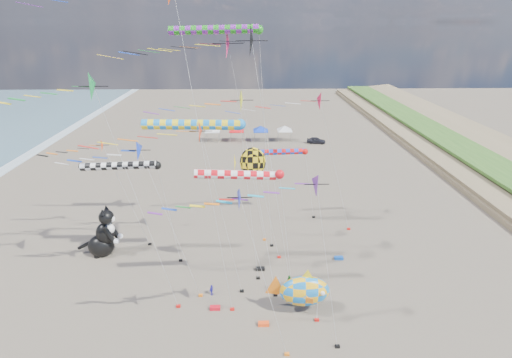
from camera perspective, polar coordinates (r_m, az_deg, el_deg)
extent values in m
cone|color=#EBF31A|center=(36.82, -1.05, 11.22)|extent=(2.19, 2.34, 2.41)
cylinder|color=#B2B2B2|center=(39.23, 1.31, -0.88)|extent=(3.15, 0.02, 16.74)
cube|color=black|center=(43.16, 3.33, -11.06)|extent=(0.36, 0.24, 0.20)
cone|color=#FF4A1B|center=(43.08, -19.34, 4.16)|extent=(1.40, 1.50, 1.55)
cylinder|color=#B2B2B2|center=(44.66, -17.04, -2.75)|extent=(2.33, 0.02, 11.35)
cube|color=black|center=(46.86, -14.93, -8.98)|extent=(0.36, 0.24, 0.20)
cone|color=blue|center=(32.33, -14.56, 3.83)|extent=(1.77, 1.90, 1.96)
cylinder|color=#B2B2B2|center=(34.70, -11.01, -7.08)|extent=(3.09, 0.02, 13.87)
cube|color=black|center=(38.20, -7.90, -16.14)|extent=(0.36, 0.24, 0.20)
cone|color=#1C2BC6|center=(25.15, -1.31, -2.69)|extent=(1.66, 1.77, 1.83)
cylinder|color=#B2B2B2|center=(28.47, 1.82, -14.68)|extent=(2.92, 0.02, 13.01)
cube|color=black|center=(32.76, 4.45, -23.68)|extent=(0.36, 0.24, 0.20)
cone|color=#E92363|center=(40.00, -3.23, 18.87)|extent=(3.02, 3.23, 3.33)
cylinder|color=#B2B2B2|center=(41.87, -0.79, 4.05)|extent=(3.14, 0.02, 21.49)
cube|color=black|center=(46.23, 1.23, -8.62)|extent=(0.36, 0.24, 0.20)
cone|color=#691E9D|center=(25.90, 8.66, -0.63)|extent=(1.67, 1.79, 1.84)
cylinder|color=#B2B2B2|center=(29.35, 10.23, -13.05)|extent=(2.38, 0.02, 13.66)
cube|color=black|center=(33.81, 11.54, -22.38)|extent=(0.36, 0.24, 0.20)
cone|color=red|center=(31.66, -5.80, 7.04)|extent=(1.88, 2.01, 2.07)
cylinder|color=#B2B2B2|center=(34.35, -3.75, -5.52)|extent=(1.90, 0.02, 15.45)
cube|color=black|center=(38.39, -2.02, -15.70)|extent=(0.36, 0.24, 0.20)
cylinder|color=#B2B2B2|center=(30.09, -5.69, 0.95)|extent=(1.88, 0.02, 25.59)
cube|color=black|center=(36.47, -3.40, -18.06)|extent=(0.36, 0.24, 0.20)
cone|color=#E70439|center=(43.91, 11.12, 10.92)|extent=(2.08, 2.23, 2.29)
cylinder|color=#B2B2B2|center=(46.24, 12.17, 1.37)|extent=(2.88, 0.02, 15.54)
cube|color=black|center=(49.68, 13.10, -6.95)|extent=(0.36, 0.24, 0.20)
cone|color=#168E40|center=(30.39, -19.71, 12.07)|extent=(2.24, 2.40, 2.47)
cylinder|color=#B2B2B2|center=(32.69, -14.96, -4.30)|extent=(3.23, 0.02, 18.97)
cube|color=black|center=(37.33, -11.03, -17.40)|extent=(0.36, 0.24, 0.20)
cone|color=black|center=(31.42, 0.67, 19.18)|extent=(2.58, 2.76, 2.84)
cylinder|color=#B2B2B2|center=(33.79, 3.08, 0.15)|extent=(2.96, 0.02, 22.03)
cube|color=black|center=(39.23, 4.96, -14.85)|extent=(0.36, 0.24, 0.20)
cylinder|color=#1D8C19|center=(38.71, -6.07, 20.45)|extent=(8.19, 0.79, 0.79)
sphere|color=#1D8C19|center=(38.63, 0.41, 20.56)|extent=(0.83, 0.83, 0.83)
cylinder|color=#B2B2B2|center=(40.46, 1.43, 4.29)|extent=(1.52, 0.02, 22.67)
cube|color=black|center=(45.12, 2.26, -9.46)|extent=(0.36, 0.24, 0.20)
cylinder|color=red|center=(47.84, 3.63, 3.90)|extent=(5.70, 0.70, 0.70)
sphere|color=red|center=(48.17, 7.01, 3.91)|extent=(0.73, 0.73, 0.73)
cylinder|color=#B2B2B2|center=(49.79, 7.64, -0.96)|extent=(1.52, 0.02, 8.87)
cube|color=black|center=(51.71, 8.23, -5.40)|extent=(0.36, 0.24, 0.20)
cylinder|color=#167FDD|center=(33.82, -9.23, 7.68)|extent=(8.16, 0.86, 0.86)
sphere|color=#167FDD|center=(33.51, -2.23, 7.81)|extent=(0.90, 0.90, 0.90)
cylinder|color=#B2B2B2|center=(36.11, -0.87, -4.12)|extent=(1.52, 0.02, 15.38)
cube|color=black|center=(40.00, 0.30, -13.96)|extent=(0.36, 0.24, 0.20)
cylinder|color=red|center=(31.31, -2.72, 0.62)|extent=(6.68, 0.72, 0.72)
sphere|color=red|center=(31.41, 3.39, 0.67)|extent=(0.75, 0.75, 0.75)
cylinder|color=#B2B2B2|center=(34.11, 4.43, -8.90)|extent=(1.52, 0.02, 12.16)
cube|color=black|center=(37.56, 5.35, -16.76)|extent=(0.36, 0.24, 0.20)
cylinder|color=black|center=(39.91, -19.08, 1.80)|extent=(7.32, 0.77, 0.77)
sphere|color=black|center=(38.95, -13.95, 1.90)|extent=(0.80, 0.80, 0.80)
cylinder|color=#B2B2B2|center=(40.84, -12.26, -5.14)|extent=(1.52, 0.02, 10.66)
cube|color=black|center=(43.27, -10.71, -11.35)|extent=(0.36, 0.24, 0.20)
ellipsoid|color=yellow|center=(33.81, -0.46, 2.41)|extent=(2.20, 0.40, 2.64)
cone|color=yellow|center=(33.82, -3.01, 2.38)|extent=(0.12, 1.80, 1.80)
cylinder|color=#B2B2B2|center=(35.43, 1.22, -7.51)|extent=(2.03, 2.03, 12.25)
cube|color=black|center=(37.97, 2.79, -16.20)|extent=(0.36, 0.24, 0.20)
ellipsoid|color=blue|center=(34.99, 6.94, -15.61)|extent=(4.47, 2.46, 2.82)
cone|color=orange|center=(34.75, 2.79, -15.76)|extent=(2.05, 0.50, 2.07)
cone|color=yellow|center=(34.19, 7.36, -13.71)|extent=(1.49, 0.37, 1.50)
cylinder|color=#B2B2B2|center=(35.61, 8.73, -17.77)|extent=(0.17, 1.04, 1.83)
cube|color=red|center=(35.74, 8.68, -19.28)|extent=(0.36, 0.24, 0.20)
imported|color=gray|center=(37.99, 3.19, -14.91)|extent=(0.66, 0.66, 1.54)
imported|color=#197121|center=(38.91, 4.80, -14.33)|extent=(0.67, 0.60, 1.14)
imported|color=#2D26BA|center=(38.00, -6.36, -15.47)|extent=(0.52, 0.67, 1.06)
cube|color=black|center=(41.19, 0.60, -12.70)|extent=(0.90, 0.44, 0.30)
cube|color=blue|center=(43.70, 11.74, -11.00)|extent=(0.90, 0.44, 0.30)
cube|color=#F94715|center=(34.96, 1.09, -19.98)|extent=(0.90, 0.44, 0.30)
cube|color=red|center=(36.62, -5.86, -17.85)|extent=(0.90, 0.44, 0.30)
cube|color=white|center=(83.82, -6.23, 6.84)|extent=(3.00, 3.00, 0.15)
pyramid|color=white|center=(83.56, -6.25, 7.53)|extent=(4.20, 4.20, 1.00)
cylinder|color=#999999|center=(82.98, -7.16, 5.82)|extent=(0.08, 0.08, 2.20)
cylinder|color=#999999|center=(82.76, -5.36, 5.86)|extent=(0.08, 0.08, 2.20)
cylinder|color=#999999|center=(85.48, -7.00, 6.30)|extent=(0.08, 0.08, 2.20)
cylinder|color=#999999|center=(85.26, -5.25, 6.33)|extent=(0.08, 0.08, 2.20)
cube|color=red|center=(83.54, -2.78, 6.89)|extent=(3.00, 3.00, 0.15)
pyramid|color=red|center=(83.29, -2.80, 7.59)|extent=(4.20, 4.20, 1.00)
cylinder|color=#999999|center=(82.63, -3.69, 5.88)|extent=(0.08, 0.08, 2.20)
cylinder|color=#999999|center=(82.57, -1.88, 5.90)|extent=(0.08, 0.08, 2.20)
cylinder|color=#999999|center=(85.14, -3.63, 6.35)|extent=(0.08, 0.08, 2.20)
cylinder|color=#999999|center=(85.07, -1.87, 6.37)|extent=(0.08, 0.08, 2.20)
cube|color=#1338C7|center=(83.57, 0.67, 6.92)|extent=(3.00, 3.00, 0.15)
pyramid|color=#1338C7|center=(83.31, 0.67, 7.62)|extent=(4.20, 4.20, 1.00)
cylinder|color=#999999|center=(82.58, -0.21, 5.91)|extent=(0.08, 0.08, 2.20)
cylinder|color=#999999|center=(82.67, 1.61, 5.92)|extent=(0.08, 0.08, 2.20)
cylinder|color=#999999|center=(85.09, -0.24, 6.39)|extent=(0.08, 0.08, 2.20)
cylinder|color=#999999|center=(85.18, 1.52, 6.39)|extent=(0.08, 0.08, 2.20)
cube|color=silver|center=(83.90, 4.11, 6.92)|extent=(3.00, 3.00, 0.15)
pyramid|color=silver|center=(83.64, 4.13, 7.62)|extent=(4.20, 4.20, 1.00)
cylinder|color=#999999|center=(82.83, 3.27, 5.93)|extent=(0.08, 0.08, 2.20)
cylinder|color=#999999|center=(83.08, 5.07, 5.93)|extent=(0.08, 0.08, 2.20)
cylinder|color=#999999|center=(85.33, 3.14, 6.40)|extent=(0.08, 0.08, 2.20)
cylinder|color=#999999|center=(85.57, 4.88, 6.40)|extent=(0.08, 0.08, 2.20)
imported|color=#26262D|center=(83.25, 8.58, 5.48)|extent=(4.02, 2.25, 1.29)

